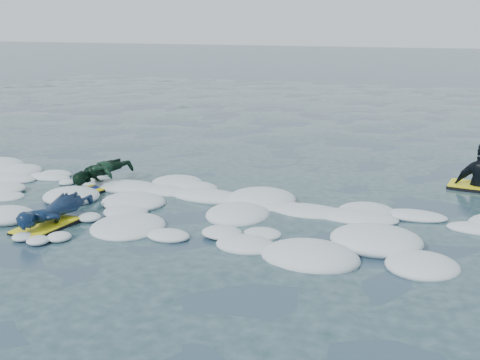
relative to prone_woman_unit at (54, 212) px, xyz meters
The scene contains 4 objects.
ground 1.10m from the prone_woman_unit, 28.90° to the left, with size 120.00×120.00×0.00m, color #1B2842.
foam_band 1.83m from the prone_woman_unit, 58.73° to the left, with size 12.00×3.10×0.30m, color silver, non-canonical shape.
prone_woman_unit is the anchor object (origin of this frame).
prone_child_unit 2.07m from the prone_woman_unit, 102.01° to the left, with size 0.93×1.35×0.48m.
Camera 1 is at (4.58, -7.64, 3.01)m, focal length 45.00 mm.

